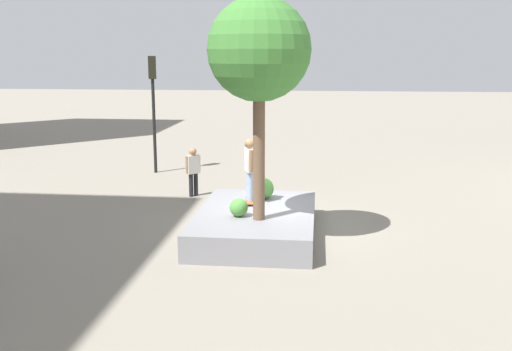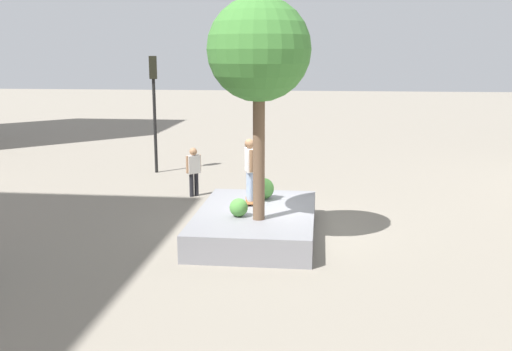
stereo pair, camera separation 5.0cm
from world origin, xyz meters
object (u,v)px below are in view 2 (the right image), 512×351
at_px(skateboard, 250,201).
at_px(planter_ledge, 256,223).
at_px(pedestrian_crossing, 194,168).
at_px(skateboarder, 250,165).
at_px(traffic_light_corner, 154,94).
at_px(plaza_tree, 259,51).

bearing_deg(skateboard, planter_ledge, -161.31).
bearing_deg(pedestrian_crossing, skateboarder, -145.16).
bearing_deg(skateboard, traffic_light_corner, 33.36).
relative_size(skateboard, skateboarder, 0.50).
height_order(planter_ledge, skateboard, skateboard).
bearing_deg(planter_ledge, skateboard, 18.69).
bearing_deg(pedestrian_crossing, traffic_light_corner, 32.04).
relative_size(skateboarder, traffic_light_corner, 0.37).
bearing_deg(pedestrian_crossing, plaza_tree, -150.86).
bearing_deg(traffic_light_corner, skateboard, -146.64).
relative_size(planter_ledge, skateboard, 5.61).
bearing_deg(planter_ledge, plaza_tree, -168.76).
height_order(skateboarder, pedestrian_crossing, skateboarder).
xyz_separation_m(planter_ledge, skateboard, (0.75, 0.25, 0.37)).
distance_m(skateboard, traffic_light_corner, 8.47).
bearing_deg(planter_ledge, skateboarder, 18.69).
distance_m(plaza_tree, traffic_light_corner, 9.76).
xyz_separation_m(traffic_light_corner, pedestrian_crossing, (-3.65, -2.28, -2.12)).
bearing_deg(traffic_light_corner, planter_ledge, -147.92).
bearing_deg(skateboarder, plaza_tree, -165.02).
height_order(plaza_tree, traffic_light_corner, plaza_tree).
relative_size(planter_ledge, skateboarder, 2.81).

